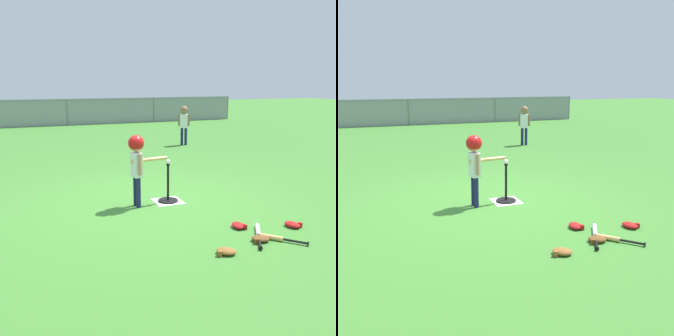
% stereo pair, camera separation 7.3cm
% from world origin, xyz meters
% --- Properties ---
extents(ground_plane, '(60.00, 60.00, 0.00)m').
position_xyz_m(ground_plane, '(0.00, 0.00, 0.00)').
color(ground_plane, '#3D7A2D').
extents(home_plate, '(0.44, 0.44, 0.01)m').
position_xyz_m(home_plate, '(0.25, -0.08, 0.00)').
color(home_plate, white).
rests_on(home_plate, ground_plane).
extents(batting_tee, '(0.32, 0.32, 0.62)m').
position_xyz_m(batting_tee, '(0.25, -0.08, 0.09)').
color(batting_tee, black).
rests_on(batting_tee, ground_plane).
extents(baseball_on_tee, '(0.07, 0.07, 0.07)m').
position_xyz_m(baseball_on_tee, '(0.25, -0.08, 0.65)').
color(baseball_on_tee, white).
rests_on(baseball_on_tee, batting_tee).
extents(batter_child, '(0.63, 0.31, 1.11)m').
position_xyz_m(batter_child, '(-0.27, -0.14, 0.79)').
color(batter_child, '#191E4C').
rests_on(batter_child, ground_plane).
extents(fielder_deep_right, '(0.32, 0.23, 1.17)m').
position_xyz_m(fielder_deep_right, '(2.68, 4.84, 0.75)').
color(fielder_deep_right, '#191E4C').
rests_on(fielder_deep_right, ground_plane).
extents(spare_bat_silver, '(0.42, 0.64, 0.06)m').
position_xyz_m(spare_bat_silver, '(0.82, -1.74, 0.03)').
color(spare_bat_silver, silver).
rests_on(spare_bat_silver, ground_plane).
extents(spare_bat_wood, '(0.43, 0.46, 0.06)m').
position_xyz_m(spare_bat_wood, '(0.92, -1.96, 0.03)').
color(spare_bat_wood, '#DBB266').
rests_on(spare_bat_wood, ground_plane).
extents(glove_by_plate, '(0.20, 0.25, 0.07)m').
position_xyz_m(glove_by_plate, '(0.71, -1.45, 0.04)').
color(glove_by_plate, '#B21919').
rests_on(glove_by_plate, ground_plane).
extents(glove_near_bats, '(0.27, 0.26, 0.07)m').
position_xyz_m(glove_near_bats, '(0.17, -2.07, 0.04)').
color(glove_near_bats, brown).
rests_on(glove_near_bats, ground_plane).
extents(glove_tossed_aside, '(0.26, 0.22, 0.07)m').
position_xyz_m(glove_tossed_aside, '(0.72, -1.92, 0.04)').
color(glove_tossed_aside, brown).
rests_on(glove_tossed_aside, ground_plane).
extents(glove_outfield_drop, '(0.22, 0.25, 0.07)m').
position_xyz_m(glove_outfield_drop, '(1.39, -1.69, 0.04)').
color(glove_outfield_drop, '#B21919').
rests_on(glove_outfield_drop, ground_plane).
extents(outfield_fence, '(16.06, 0.06, 1.15)m').
position_xyz_m(outfield_fence, '(0.00, 11.42, 0.62)').
color(outfield_fence, slate).
rests_on(outfield_fence, ground_plane).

